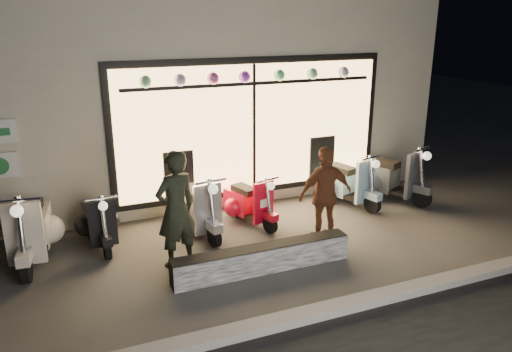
{
  "coord_description": "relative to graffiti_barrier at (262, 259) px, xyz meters",
  "views": [
    {
      "loc": [
        -2.73,
        -6.7,
        3.6
      ],
      "look_at": [
        0.29,
        0.6,
        1.05
      ],
      "focal_mm": 35.0,
      "sensor_mm": 36.0,
      "label": 1
    }
  ],
  "objects": [
    {
      "name": "graffiti_barrier",
      "position": [
        0.0,
        0.0,
        0.0
      ],
      "size": [
        2.72,
        0.28,
        0.4
      ],
      "primitive_type": "cube",
      "color": "black",
      "rests_on": "ground"
    },
    {
      "name": "man",
      "position": [
        -1.09,
        0.67,
        0.69
      ],
      "size": [
        0.76,
        0.62,
        1.79
      ],
      "primitive_type": "imported",
      "rotation": [
        0.0,
        0.0,
        3.47
      ],
      "color": "black",
      "rests_on": "ground"
    },
    {
      "name": "kerb",
      "position": [
        0.12,
        -1.35,
        -0.14
      ],
      "size": [
        40.0,
        0.25,
        0.12
      ],
      "primitive_type": "cube",
      "color": "slate",
      "rests_on": "ground"
    },
    {
      "name": "ground",
      "position": [
        0.12,
        0.65,
        -0.2
      ],
      "size": [
        40.0,
        40.0,
        0.0
      ],
      "primitive_type": "plane",
      "color": "#383533",
      "rests_on": "ground"
    },
    {
      "name": "scooter_grey",
      "position": [
        3.56,
        1.92,
        0.25
      ],
      "size": [
        0.94,
        1.54,
        1.13
      ],
      "rotation": [
        0.0,
        0.0,
        0.43
      ],
      "color": "black",
      "rests_on": "ground"
    },
    {
      "name": "scooter_red",
      "position": [
        0.47,
        1.85,
        0.17
      ],
      "size": [
        0.66,
        1.3,
        0.93
      ],
      "rotation": [
        0.0,
        0.0,
        0.29
      ],
      "color": "black",
      "rests_on": "ground"
    },
    {
      "name": "scooter_cream",
      "position": [
        -3.1,
        1.82,
        0.27
      ],
      "size": [
        0.64,
        1.65,
        1.17
      ],
      "rotation": [
        0.0,
        0.0,
        -0.12
      ],
      "color": "black",
      "rests_on": "ground"
    },
    {
      "name": "shop_building",
      "position": [
        0.13,
        5.63,
        1.9
      ],
      "size": [
        10.2,
        6.23,
        4.2
      ],
      "color": "beige",
      "rests_on": "ground"
    },
    {
      "name": "scooter_black",
      "position": [
        -2.11,
        1.96,
        0.18
      ],
      "size": [
        0.47,
        1.33,
        0.95
      ],
      "rotation": [
        0.0,
        0.0,
        0.07
      ],
      "color": "black",
      "rests_on": "ground"
    },
    {
      "name": "scooter_silver",
      "position": [
        -0.51,
        1.82,
        0.23
      ],
      "size": [
        0.62,
        1.51,
        1.07
      ],
      "rotation": [
        0.0,
        0.0,
        0.14
      ],
      "color": "black",
      "rests_on": "ground"
    },
    {
      "name": "woman",
      "position": [
        1.38,
        0.61,
        0.6
      ],
      "size": [
        0.95,
        0.42,
        1.61
      ],
      "primitive_type": "imported",
      "rotation": [
        0.0,
        0.0,
        3.11
      ],
      "color": "brown",
      "rests_on": "ground"
    },
    {
      "name": "scooter_blue",
      "position": [
        2.64,
        2.03,
        0.22
      ],
      "size": [
        0.72,
        1.47,
        1.05
      ],
      "rotation": [
        0.0,
        0.0,
        0.26
      ],
      "color": "black",
      "rests_on": "ground"
    }
  ]
}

